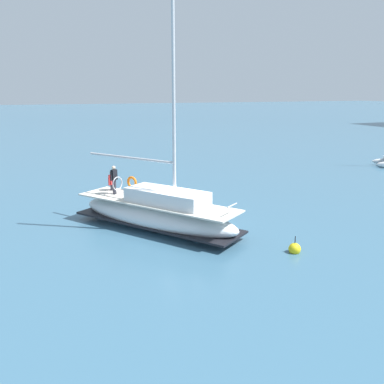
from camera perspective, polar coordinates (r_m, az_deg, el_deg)
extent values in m
plane|color=#38607A|center=(21.84, -1.39, -5.07)|extent=(400.00, 400.00, 0.00)
ellipsoid|color=silver|center=(21.74, -4.92, -3.28)|extent=(9.23, 7.49, 1.40)
cube|color=black|center=(21.83, -4.91, -4.07)|extent=(9.09, 7.40, 0.10)
cube|color=beige|center=(21.53, -4.96, -1.39)|extent=(8.73, 7.06, 0.08)
cube|color=silver|center=(21.01, -3.44, -0.65)|extent=(4.50, 3.86, 0.70)
cylinder|color=silver|center=(20.06, -2.53, 13.09)|extent=(0.16, 0.16, 10.68)
cylinder|color=#B7B7BC|center=(22.15, -8.50, 4.65)|extent=(4.78, 3.41, 0.12)
cylinder|color=silver|center=(19.06, 5.49, -1.84)|extent=(0.57, 0.77, 0.06)
torus|color=orange|center=(23.94, -8.20, 1.33)|extent=(0.65, 0.52, 0.70)
cylinder|color=#33333D|center=(23.28, -10.56, 0.70)|extent=(0.20, 0.20, 0.80)
cube|color=black|center=(23.14, -10.63, 2.34)|extent=(0.35, 0.38, 0.56)
sphere|color=beige|center=(23.06, -10.67, 3.29)|extent=(0.20, 0.20, 0.20)
cylinder|color=black|center=(23.30, -10.25, 2.31)|extent=(0.09, 0.09, 0.50)
cylinder|color=black|center=(22.99, -11.00, 2.12)|extent=(0.09, 0.09, 0.50)
cylinder|color=#33333D|center=(24.20, -10.86, 0.64)|extent=(0.20, 0.20, 0.35)
cube|color=red|center=(24.11, -10.91, 1.69)|extent=(0.35, 0.38, 0.56)
sphere|color=#9E7051|center=(24.03, -10.96, 2.60)|extent=(0.20, 0.20, 0.20)
cylinder|color=red|center=(24.27, -10.55, 1.67)|extent=(0.09, 0.09, 0.50)
cylinder|color=red|center=(23.96, -11.27, 1.48)|extent=(0.09, 0.09, 0.50)
torus|color=silver|center=(23.07, -10.15, 1.15)|extent=(0.49, 0.66, 0.76)
sphere|color=yellow|center=(19.30, 13.84, -7.57)|extent=(0.55, 0.55, 0.55)
cylinder|color=black|center=(19.20, 13.89, -6.73)|extent=(0.04, 0.04, 0.60)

